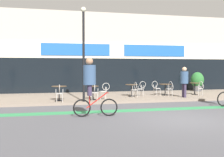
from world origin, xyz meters
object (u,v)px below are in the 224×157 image
bistro_table_2 (132,88)px  cafe_chair_1_side (104,90)px  cafe_chair_3_side (156,87)px  cafe_chair_4_near (200,87)px  cafe_chair_3_near (170,88)px  cyclist_0 (91,81)px  bistro_table_1 (93,90)px  cafe_chair_0_near (59,92)px  cafe_chair_2_near (135,89)px  lamp_post (84,47)px  bistro_table_0 (59,90)px  cafe_chair_2_side (141,88)px  bistro_table_3 (165,87)px  pedestrian_far_end (184,79)px  bistro_table_4 (195,86)px  planter_pot (197,81)px

bistro_table_2 → cafe_chair_1_side: cafe_chair_1_side is taller
cafe_chair_3_side → cafe_chair_4_near: same height
cafe_chair_3_near → cyclist_0: bearing=124.3°
bistro_table_1 → cafe_chair_1_side: 0.63m
cafe_chair_0_near → cafe_chair_2_near: bearing=-73.7°
bistro_table_1 → cafe_chair_0_near: 1.92m
lamp_post → bistro_table_0: bearing=152.3°
cafe_chair_4_near → bistro_table_0: bearing=93.4°
cafe_chair_0_near → cyclist_0: cyclist_0 is taller
cafe_chair_0_near → cafe_chair_2_near: same height
cafe_chair_0_near → cyclist_0: (1.07, -3.53, 0.70)m
cafe_chair_4_near → cyclist_0: bearing=121.5°
cafe_chair_1_side → cafe_chair_2_side: 2.80m
bistro_table_3 → cyclist_0: 7.88m
pedestrian_far_end → bistro_table_0: bearing=-5.0°
bistro_table_3 → cafe_chair_3_near: (0.01, -0.63, 0.00)m
bistro_table_1 → cafe_chair_4_near: cafe_chair_4_near is taller
bistro_table_4 → cafe_chair_0_near: bearing=-167.1°
bistro_table_3 → bistro_table_4: size_ratio=1.06×
bistro_table_1 → pedestrian_far_end: size_ratio=0.42×
cafe_chair_0_near → cafe_chair_4_near: same height
lamp_post → pedestrian_far_end: (5.94, 0.62, -1.73)m
bistro_table_1 → bistro_table_3: size_ratio=0.94×
cafe_chair_2_near → cafe_chair_4_near: 4.30m
bistro_table_4 → cafe_chair_4_near: size_ratio=0.84×
bistro_table_3 → cafe_chair_2_near: bearing=-160.6°
planter_pot → pedestrian_far_end: (-2.96, -3.53, 0.30)m
bistro_table_1 → bistro_table_4: 6.96m
cafe_chair_4_near → cyclist_0: (-7.57, -4.88, 0.70)m
bistro_table_2 → cafe_chair_0_near: size_ratio=0.86×
cafe_chair_2_side → cafe_chair_3_side: (1.02, 0.16, 0.00)m
bistro_table_1 → cafe_chair_1_side: (0.63, -0.00, -0.01)m
cafe_chair_2_side → cafe_chair_3_near: (1.66, -0.46, 0.00)m
cafe_chair_2_side → cafe_chair_3_near: size_ratio=1.00×
bistro_table_1 → cafe_chair_1_side: cafe_chair_1_side is taller
cafe_chair_3_side → planter_pot: (4.13, 2.12, 0.24)m
bistro_table_1 → cyclist_0: 4.33m
bistro_table_2 → bistro_table_4: (4.30, 0.12, 0.02)m
bistro_table_2 → cafe_chair_0_near: (-4.34, -1.85, -0.00)m
cafe_chair_2_near → planter_pot: bearing=-65.8°
bistro_table_0 → cafe_chair_0_near: (-0.00, -0.63, -0.04)m
cafe_chair_2_near → lamp_post: size_ratio=0.19×
cafe_chair_3_near → bistro_table_2: bearing=71.5°
cafe_chair_2_side → cyclist_0: cyclist_0 is taller
bistro_table_0 → cafe_chair_2_near: bearing=7.9°
planter_pot → lamp_post: 10.03m
bistro_table_4 → cafe_chair_1_side: (-6.22, -1.29, -0.02)m
bistro_table_1 → pedestrian_far_end: 5.39m
bistro_table_1 → bistro_table_2: 2.80m
cafe_chair_3_side → cyclist_0: (-4.92, -5.55, 0.70)m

